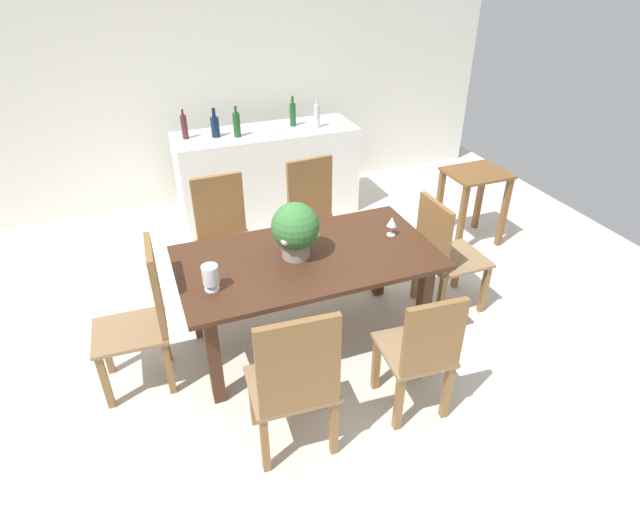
{
  "coord_description": "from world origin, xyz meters",
  "views": [
    {
      "loc": [
        -1.01,
        -3.06,
        2.63
      ],
      "look_at": [
        0.09,
        -0.23,
        0.74
      ],
      "focal_mm": 29.12,
      "sensor_mm": 36.0,
      "label": 1
    }
  ],
  "objects_px": {
    "crystal_vase_center_near": "(301,221)",
    "wine_bottle_clear": "(293,114)",
    "flower_centerpiece": "(295,229)",
    "chair_far_left": "(224,230)",
    "wine_bottle_green": "(237,124)",
    "dining_table": "(308,269)",
    "chair_foot_end": "(443,251)",
    "wine_bottle_dark": "(215,126)",
    "side_table": "(474,192)",
    "chair_head_end": "(145,314)",
    "chair_far_right": "(314,213)",
    "wine_bottle_amber": "(184,126)",
    "chair_near_right": "(422,351)",
    "crystal_vase_left": "(210,276)",
    "kitchen_counter": "(268,174)",
    "wine_glass": "(392,222)",
    "wine_bottle_tall": "(317,116)",
    "chair_near_left": "(295,381)"
  },
  "relations": [
    {
      "from": "chair_near_right",
      "to": "side_table",
      "type": "relative_size",
      "value": 1.28
    },
    {
      "from": "chair_near_left",
      "to": "wine_bottle_amber",
      "type": "relative_size",
      "value": 3.7
    },
    {
      "from": "chair_near_left",
      "to": "chair_far_right",
      "type": "xyz_separation_m",
      "value": [
        0.8,
        1.83,
        -0.01
      ]
    },
    {
      "from": "crystal_vase_left",
      "to": "wine_glass",
      "type": "xyz_separation_m",
      "value": [
        1.36,
        0.21,
        0.0
      ]
    },
    {
      "from": "crystal_vase_center_near",
      "to": "flower_centerpiece",
      "type": "bearing_deg",
      "value": -115.46
    },
    {
      "from": "crystal_vase_center_near",
      "to": "chair_far_left",
      "type": "bearing_deg",
      "value": 128.35
    },
    {
      "from": "flower_centerpiece",
      "to": "crystal_vase_center_near",
      "type": "relative_size",
      "value": 2.35
    },
    {
      "from": "chair_head_end",
      "to": "wine_bottle_dark",
      "type": "height_order",
      "value": "wine_bottle_dark"
    },
    {
      "from": "chair_head_end",
      "to": "chair_near_right",
      "type": "bearing_deg",
      "value": 61.25
    },
    {
      "from": "wine_bottle_green",
      "to": "dining_table",
      "type": "bearing_deg",
      "value": -90.52
    },
    {
      "from": "chair_near_right",
      "to": "crystal_vase_center_near",
      "type": "xyz_separation_m",
      "value": [
        -0.32,
        1.23,
        0.33
      ]
    },
    {
      "from": "chair_near_left",
      "to": "wine_bottle_tall",
      "type": "relative_size",
      "value": 3.71
    },
    {
      "from": "dining_table",
      "to": "chair_far_left",
      "type": "relative_size",
      "value": 1.77
    },
    {
      "from": "chair_far_right",
      "to": "crystal_vase_center_near",
      "type": "relative_size",
      "value": 6.18
    },
    {
      "from": "chair_head_end",
      "to": "wine_bottle_green",
      "type": "relative_size",
      "value": 3.49
    },
    {
      "from": "chair_far_left",
      "to": "chair_far_right",
      "type": "bearing_deg",
      "value": -2.24
    },
    {
      "from": "wine_bottle_green",
      "to": "wine_glass",
      "type": "bearing_deg",
      "value": -71.91
    },
    {
      "from": "wine_glass",
      "to": "wine_bottle_clear",
      "type": "height_order",
      "value": "wine_bottle_clear"
    },
    {
      "from": "flower_centerpiece",
      "to": "chair_far_left",
      "type": "bearing_deg",
      "value": 110.19
    },
    {
      "from": "side_table",
      "to": "kitchen_counter",
      "type": "bearing_deg",
      "value": 142.7
    },
    {
      "from": "chair_head_end",
      "to": "side_table",
      "type": "relative_size",
      "value": 1.42
    },
    {
      "from": "chair_near_right",
      "to": "chair_head_end",
      "type": "bearing_deg",
      "value": -26.88
    },
    {
      "from": "wine_glass",
      "to": "chair_far_left",
      "type": "bearing_deg",
      "value": 141.05
    },
    {
      "from": "wine_bottle_amber",
      "to": "dining_table",
      "type": "bearing_deg",
      "value": -77.91
    },
    {
      "from": "flower_centerpiece",
      "to": "wine_glass",
      "type": "height_order",
      "value": "flower_centerpiece"
    },
    {
      "from": "dining_table",
      "to": "chair_foot_end",
      "type": "height_order",
      "value": "chair_foot_end"
    },
    {
      "from": "chair_near_right",
      "to": "chair_foot_end",
      "type": "xyz_separation_m",
      "value": [
        0.72,
        0.91,
        0.02
      ]
    },
    {
      "from": "wine_bottle_tall",
      "to": "wine_bottle_green",
      "type": "xyz_separation_m",
      "value": [
        -0.83,
        0.01,
        0.0
      ]
    },
    {
      "from": "chair_near_left",
      "to": "wine_glass",
      "type": "distance_m",
      "value": 1.47
    },
    {
      "from": "chair_near_right",
      "to": "crystal_vase_left",
      "type": "xyz_separation_m",
      "value": [
        -1.08,
        0.75,
        0.33
      ]
    },
    {
      "from": "chair_head_end",
      "to": "wine_bottle_amber",
      "type": "height_order",
      "value": "wine_bottle_amber"
    },
    {
      "from": "chair_far_right",
      "to": "kitchen_counter",
      "type": "bearing_deg",
      "value": 88.61
    },
    {
      "from": "crystal_vase_center_near",
      "to": "wine_bottle_clear",
      "type": "xyz_separation_m",
      "value": [
        0.56,
        1.85,
        0.21
      ]
    },
    {
      "from": "chair_far_left",
      "to": "wine_bottle_green",
      "type": "distance_m",
      "value": 1.31
    },
    {
      "from": "chair_near_right",
      "to": "flower_centerpiece",
      "type": "bearing_deg",
      "value": -59.31
    },
    {
      "from": "wine_bottle_dark",
      "to": "side_table",
      "type": "distance_m",
      "value": 2.57
    },
    {
      "from": "chair_head_end",
      "to": "crystal_vase_left",
      "type": "xyz_separation_m",
      "value": [
        0.43,
        -0.16,
        0.29
      ]
    },
    {
      "from": "wine_bottle_amber",
      "to": "side_table",
      "type": "distance_m",
      "value": 2.84
    },
    {
      "from": "wine_bottle_amber",
      "to": "wine_bottle_green",
      "type": "height_order",
      "value": "wine_bottle_green"
    },
    {
      "from": "crystal_vase_center_near",
      "to": "chair_far_right",
      "type": "bearing_deg",
      "value": 61.49
    },
    {
      "from": "chair_foot_end",
      "to": "wine_bottle_dark",
      "type": "xyz_separation_m",
      "value": [
        -1.29,
        2.12,
        0.5
      ]
    },
    {
      "from": "wine_glass",
      "to": "wine_bottle_tall",
      "type": "distance_m",
      "value": 2.0
    },
    {
      "from": "dining_table",
      "to": "side_table",
      "type": "relative_size",
      "value": 2.41
    },
    {
      "from": "wine_bottle_amber",
      "to": "wine_bottle_tall",
      "type": "relative_size",
      "value": 1.0
    },
    {
      "from": "chair_far_left",
      "to": "flower_centerpiece",
      "type": "bearing_deg",
      "value": -71.93
    },
    {
      "from": "dining_table",
      "to": "chair_far_right",
      "type": "xyz_separation_m",
      "value": [
        0.39,
        0.91,
        -0.07
      ]
    },
    {
      "from": "wine_bottle_dark",
      "to": "side_table",
      "type": "xyz_separation_m",
      "value": [
        2.17,
        -1.28,
        -0.51
      ]
    },
    {
      "from": "wine_glass",
      "to": "dining_table",
      "type": "bearing_deg",
      "value": -175.79
    },
    {
      "from": "crystal_vase_left",
      "to": "wine_bottle_amber",
      "type": "relative_size",
      "value": 0.61
    },
    {
      "from": "chair_near_right",
      "to": "wine_bottle_green",
      "type": "height_order",
      "value": "wine_bottle_green"
    }
  ]
}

